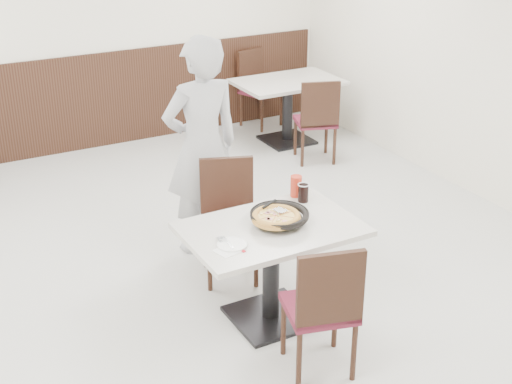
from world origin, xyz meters
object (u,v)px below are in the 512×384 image
chair_near (319,305)px  side_plate (232,245)px  red_cup (296,186)px  diner_person (202,147)px  pizza (276,218)px  bg_table_right (287,111)px  cola_glass (303,193)px  bg_chair_right_far (261,89)px  pizza_pan (279,218)px  main_table (271,274)px  bg_chair_right_near (315,119)px  chair_far (230,223)px

chair_near → side_plate: size_ratio=4.83×
red_cup → diner_person: (-0.37, 0.87, 0.09)m
chair_near → pizza: (0.04, 0.61, 0.34)m
bg_table_right → cola_glass: bearing=-118.9°
bg_table_right → bg_chair_right_far: bearing=89.7°
pizza_pan → bg_table_right: (1.94, 3.13, -0.42)m
pizza_pan → cola_glass: size_ratio=2.42×
main_table → bg_chair_right_near: bg_chair_right_near is taller
diner_person → bg_table_right: 2.81m
bg_chair_right_near → bg_table_right: bearing=105.9°
pizza → bg_chair_right_near: bearing=52.1°
cola_glass → diner_person: diner_person is taller
pizza → bg_chair_right_far: size_ratio=0.36×
bg_chair_right_near → cola_glass: bearing=-105.9°
chair_far → bg_chair_right_near: same height
pizza_pan → pizza: pizza is taller
chair_far → bg_chair_right_far: bearing=-102.6°
chair_near → diner_person: 1.89m
main_table → cola_glass: size_ratio=9.23×
red_cup → pizza_pan: bearing=-135.1°
chair_near → pizza: 0.70m
chair_near → side_plate: (-0.36, 0.50, 0.28)m
main_table → bg_table_right: same height
chair_near → bg_table_right: chair_near is taller
bg_chair_right_near → chair_near: bearing=-103.4°
side_plate → diner_person: 1.40m
bg_table_right → diner_person: bearing=-135.6°
diner_person → bg_chair_right_near: bearing=-148.0°
side_plate → cola_glass: bearing=25.1°
main_table → bg_chair_right_near: (1.97, 2.48, 0.10)m
cola_glass → bg_chair_right_near: size_ratio=0.14×
red_cup → bg_chair_right_near: bg_chair_right_near is taller
red_cup → cola_glass: bearing=-91.8°
side_plate → pizza_pan: bearing=16.6°
side_plate → red_cup: (0.77, 0.47, 0.07)m
main_table → cola_glass: 0.65m
main_table → pizza: 0.44m
bg_chair_right_near → chair_far: bearing=-118.2°
bg_chair_right_near → bg_chair_right_far: 1.32m
chair_near → pizza_pan: chair_near is taller
chair_near → cola_glass: 1.01m
main_table → chair_near: size_ratio=1.26×
chair_far → bg_chair_right_near: (1.96, 1.82, 0.00)m
main_table → bg_chair_right_far: 4.30m
chair_far → bg_table_right: bearing=-108.9°
bg_table_right → bg_chair_right_far: 0.66m
chair_far → red_cup: 0.62m
bg_table_right → side_plate: bearing=-126.0°
pizza → bg_chair_right_near: (1.94, 2.49, -0.34)m
chair_far → pizza: chair_far is taller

